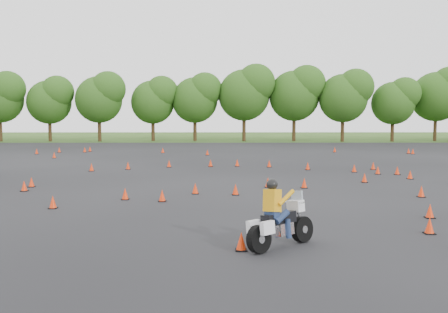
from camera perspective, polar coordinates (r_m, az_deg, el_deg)
ground at (r=22.62m, az=0.06°, el=-3.91°), size 140.00×140.00×0.00m
asphalt_pad at (r=28.56m, az=-0.02°, el=-2.04°), size 62.00×62.00×0.00m
treeline at (r=57.53m, az=1.98°, el=5.98°), size 86.58×32.15×10.04m
traffic_cones at (r=28.01m, az=0.13°, el=-1.72°), size 35.93×33.39×0.45m
rider_yellow at (r=13.02m, az=6.73°, el=-6.49°), size 2.24×2.06×1.80m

